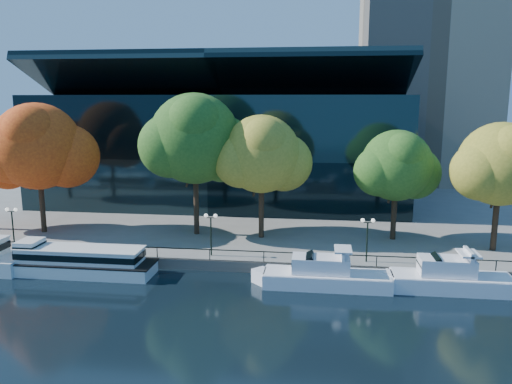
# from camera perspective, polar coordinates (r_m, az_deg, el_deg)

# --- Properties ---
(ground) EXTENTS (160.00, 160.00, 0.00)m
(ground) POSITION_cam_1_polar(r_m,az_deg,el_deg) (43.81, -6.22, -10.25)
(ground) COLOR black
(ground) RESTS_ON ground
(promenade) EXTENTS (90.00, 67.08, 1.00)m
(promenade) POSITION_cam_1_polar(r_m,az_deg,el_deg) (78.22, -0.01, -0.46)
(promenade) COLOR slate
(promenade) RESTS_ON ground
(railing) EXTENTS (88.20, 0.08, 0.99)m
(railing) POSITION_cam_1_polar(r_m,az_deg,el_deg) (46.17, -5.32, -6.58)
(railing) COLOR black
(railing) RESTS_ON promenade
(convention_building) EXTENTS (50.00, 24.57, 21.43)m
(convention_building) POSITION_cam_1_polar(r_m,az_deg,el_deg) (73.20, -3.59, 5.09)
(convention_building) COLOR black
(convention_building) RESTS_ON ground
(tour_boat) EXTENTS (15.79, 3.52, 3.00)m
(tour_boat) POSITION_cam_1_polar(r_m,az_deg,el_deg) (48.20, -20.34, -7.30)
(tour_boat) COLOR white
(tour_boat) RESTS_ON ground
(cruiser_near) EXTENTS (11.72, 3.02, 3.40)m
(cruiser_near) POSITION_cam_1_polar(r_m,az_deg,el_deg) (42.70, 7.46, -9.33)
(cruiser_near) COLOR white
(cruiser_near) RESTS_ON ground
(cruiser_far) EXTENTS (10.88, 3.02, 3.55)m
(cruiser_far) POSITION_cam_1_polar(r_m,az_deg,el_deg) (44.35, 20.88, -9.10)
(cruiser_far) COLOR white
(cruiser_far) RESTS_ON ground
(tree_1) EXTENTS (11.67, 9.57, 14.18)m
(tree_1) POSITION_cam_1_polar(r_m,az_deg,el_deg) (58.63, -23.56, 4.61)
(tree_1) COLOR black
(tree_1) RESTS_ON promenade
(tree_2) EXTENTS (12.00, 9.84, 15.20)m
(tree_2) POSITION_cam_1_polar(r_m,az_deg,el_deg) (53.24, -6.82, 5.85)
(tree_2) COLOR black
(tree_2) RESTS_ON promenade
(tree_3) EXTENTS (10.14, 8.31, 12.96)m
(tree_3) POSITION_cam_1_polar(r_m,az_deg,el_deg) (51.69, 0.80, 4.15)
(tree_3) COLOR black
(tree_3) RESTS_ON promenade
(tree_4) EXTENTS (9.14, 7.49, 11.47)m
(tree_4) POSITION_cam_1_polar(r_m,az_deg,el_deg) (53.17, 15.91, 2.76)
(tree_4) COLOR black
(tree_4) RESTS_ON promenade
(tree_5) EXTENTS (9.94, 8.15, 12.43)m
(tree_5) POSITION_cam_1_polar(r_m,az_deg,el_deg) (52.67, 26.33, 2.68)
(tree_5) COLOR black
(tree_5) RESTS_ON promenade
(lamp_0) EXTENTS (1.26, 0.36, 4.03)m
(lamp_0) POSITION_cam_1_polar(r_m,az_deg,el_deg) (54.67, -26.11, -2.71)
(lamp_0) COLOR black
(lamp_0) RESTS_ON promenade
(lamp_1) EXTENTS (1.26, 0.36, 4.03)m
(lamp_1) POSITION_cam_1_polar(r_m,az_deg,el_deg) (46.81, -5.18, -3.74)
(lamp_1) COLOR black
(lamp_1) RESTS_ON promenade
(lamp_2) EXTENTS (1.26, 0.36, 4.03)m
(lamp_2) POSITION_cam_1_polar(r_m,az_deg,el_deg) (45.95, 12.63, -4.23)
(lamp_2) COLOR black
(lamp_2) RESTS_ON promenade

